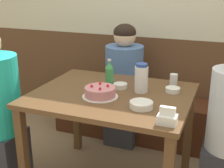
{
  "coord_description": "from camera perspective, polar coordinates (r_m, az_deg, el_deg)",
  "views": [
    {
      "loc": [
        0.77,
        -1.96,
        1.56
      ],
      "look_at": [
        -0.02,
        0.05,
        0.83
      ],
      "focal_mm": 50.0,
      "sensor_mm": 36.0,
      "label": 1
    }
  ],
  "objects": [
    {
      "name": "bench_seat",
      "position": [
        3.19,
        5.51,
        -6.19
      ],
      "size": [
        1.81,
        0.38,
        0.45
      ],
      "color": "#472314",
      "rests_on": "ground_plane"
    },
    {
      "name": "bowl_rice_small",
      "position": [
        2.3,
        11.04,
        -1.05
      ],
      "size": [
        0.11,
        0.11,
        0.03
      ],
      "color": "white",
      "rests_on": "dining_table"
    },
    {
      "name": "soju_bottle",
      "position": [
        2.36,
        -0.49,
        1.93
      ],
      "size": [
        0.06,
        0.06,
        0.21
      ],
      "color": "#388E4C",
      "rests_on": "dining_table"
    },
    {
      "name": "water_pitcher",
      "position": [
        2.25,
        5.39,
        1.05
      ],
      "size": [
        0.1,
        0.1,
        0.21
      ],
      "color": "white",
      "rests_on": "dining_table"
    },
    {
      "name": "back_wall",
      "position": [
        3.12,
        7.26,
        12.86
      ],
      "size": [
        4.8,
        0.04,
        2.5
      ],
      "color": "brown",
      "rests_on": "ground_plane"
    },
    {
      "name": "napkin_holder",
      "position": [
        1.79,
        10.07,
        -6.12
      ],
      "size": [
        0.11,
        0.08,
        0.11
      ],
      "color": "white",
      "rests_on": "dining_table"
    },
    {
      "name": "bowl_side_dish",
      "position": [
        1.99,
        5.37,
        -3.8
      ],
      "size": [
        0.15,
        0.15,
        0.04
      ],
      "color": "white",
      "rests_on": "dining_table"
    },
    {
      "name": "person_teal_shirt",
      "position": [
        3.0,
        2.23,
        -0.43
      ],
      "size": [
        0.36,
        0.36,
        1.18
      ],
      "rotation": [
        0.0,
        0.0,
        -1.57
      ],
      "color": "#33333D",
      "rests_on": "ground_plane"
    },
    {
      "name": "dining_table",
      "position": [
        2.29,
        -0.02,
        -4.16
      ],
      "size": [
        1.13,
        0.91,
        0.78
      ],
      "color": "brown",
      "rests_on": "ground_plane"
    },
    {
      "name": "glass_water_tall",
      "position": [
        2.46,
        11.21,
        0.85
      ],
      "size": [
        0.06,
        0.06,
        0.08
      ],
      "color": "silver",
      "rests_on": "dining_table"
    },
    {
      "name": "birthday_cake",
      "position": [
        2.16,
        -2.19,
        -1.49
      ],
      "size": [
        0.25,
        0.25,
        0.09
      ],
      "color": "white",
      "rests_on": "dining_table"
    },
    {
      "name": "bowl_soup_white",
      "position": [
        2.34,
        1.53,
        -0.34
      ],
      "size": [
        0.1,
        0.1,
        0.04
      ],
      "color": "white",
      "rests_on": "dining_table"
    }
  ]
}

